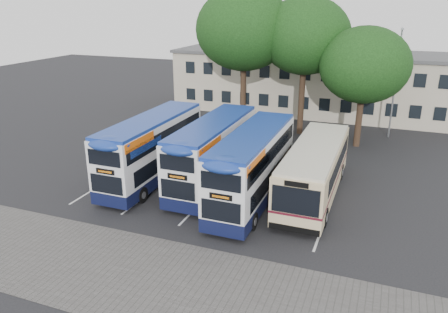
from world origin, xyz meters
The scene contains 12 objects.
ground centered at (0.00, 0.00, 0.00)m, with size 120.00×120.00×0.00m, color black.
paving_strip centered at (-2.00, -5.00, 0.01)m, with size 40.00×6.00×0.01m, color #595654.
bay_lines centered at (-3.75, 5.00, 0.01)m, with size 14.12×11.00×0.01m.
depot_building centered at (0.00, 26.99, 3.15)m, with size 32.40×8.40×6.20m.
lamp_post centered at (6.00, 19.97, 5.08)m, with size 0.25×1.05×9.06m.
tree_left centered at (-6.39, 17.65, 8.77)m, with size 8.16×8.16×12.26m.
tree_mid centered at (-1.34, 18.38, 8.31)m, with size 7.43×7.43×11.49m.
tree_right centered at (3.65, 16.55, 6.43)m, with size 6.83×6.83×9.35m.
bus_dd_left centered at (-8.06, 4.56, 2.29)m, with size 2.42×9.99×4.16m.
bus_dd_mid centered at (-4.14, 5.29, 2.27)m, with size 2.40×9.89×4.12m.
bus_dd_right centered at (-1.11, 3.82, 2.29)m, with size 2.42×9.99×4.16m.
bus_single centered at (2.09, 5.82, 1.80)m, with size 2.70×10.62×3.17m.
Camera 1 is at (5.68, -18.46, 11.06)m, focal length 35.00 mm.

